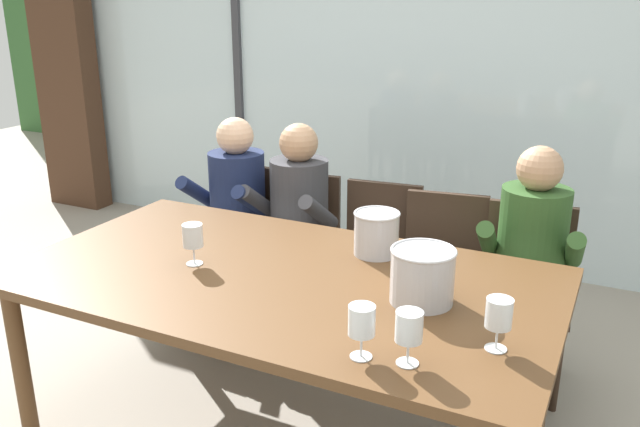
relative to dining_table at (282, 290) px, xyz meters
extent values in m
plane|color=#9E9384|center=(0.00, 1.00, -0.71)|extent=(14.00, 14.00, 0.00)
cube|color=silver|center=(0.00, 2.31, 0.59)|extent=(7.36, 0.03, 2.60)
cube|color=#38383D|center=(-1.66, 2.29, 0.59)|extent=(0.06, 0.06, 2.60)
cube|color=#386633|center=(0.00, 5.51, 0.26)|extent=(13.36, 2.40, 1.93)
cube|color=#472D1E|center=(-3.33, 2.13, 0.59)|extent=(0.56, 0.20, 2.60)
cube|color=brown|center=(0.00, 0.00, 0.05)|extent=(2.16, 1.19, 0.04)
cylinder|color=brown|center=(-0.98, -0.49, -0.34)|extent=(0.07, 0.07, 0.74)
cylinder|color=brown|center=(-0.98, 0.49, -0.34)|extent=(0.07, 0.07, 0.74)
cylinder|color=brown|center=(0.98, 0.49, -0.34)|extent=(0.07, 0.07, 0.74)
cube|color=#332319|center=(-0.82, 0.94, -0.27)|extent=(0.49, 0.49, 0.03)
cube|color=#332319|center=(-0.80, 1.14, -0.05)|extent=(0.42, 0.08, 0.42)
cylinder|color=#332319|center=(-1.03, 0.77, -0.50)|extent=(0.04, 0.04, 0.43)
cylinder|color=#332319|center=(-0.65, 0.73, -0.50)|extent=(0.04, 0.04, 0.43)
cylinder|color=#332319|center=(-0.99, 1.15, -0.50)|extent=(0.04, 0.04, 0.43)
cylinder|color=#332319|center=(-0.61, 1.10, -0.50)|extent=(0.04, 0.04, 0.43)
cube|color=#332319|center=(-0.44, 0.90, -0.27)|extent=(0.49, 0.49, 0.03)
cube|color=#332319|center=(-0.46, 1.10, -0.05)|extent=(0.42, 0.09, 0.42)
cylinder|color=#332319|center=(-0.60, 0.69, -0.50)|extent=(0.04, 0.04, 0.43)
cylinder|color=#332319|center=(-0.22, 0.74, -0.50)|extent=(0.04, 0.04, 0.43)
cylinder|color=#332319|center=(-0.65, 1.07, -0.50)|extent=(0.04, 0.04, 0.43)
cylinder|color=#332319|center=(-0.27, 1.12, -0.50)|extent=(0.04, 0.04, 0.43)
cube|color=#332319|center=(0.03, 0.93, -0.27)|extent=(0.48, 0.48, 0.03)
cube|color=#332319|center=(0.01, 1.13, -0.05)|extent=(0.42, 0.08, 0.42)
cylinder|color=#332319|center=(-0.14, 0.72, -0.50)|extent=(0.04, 0.04, 0.43)
cylinder|color=#332319|center=(0.24, 0.76, -0.50)|extent=(0.04, 0.04, 0.43)
cylinder|color=#332319|center=(-0.18, 1.10, -0.50)|extent=(0.04, 0.04, 0.43)
cylinder|color=#332319|center=(0.20, 1.13, -0.50)|extent=(0.04, 0.04, 0.43)
cube|color=#332319|center=(0.40, 0.89, -0.27)|extent=(0.50, 0.50, 0.03)
cube|color=#332319|center=(0.38, 1.08, -0.05)|extent=(0.42, 0.10, 0.42)
cylinder|color=#332319|center=(0.25, 0.67, -0.50)|extent=(0.04, 0.04, 0.43)
cylinder|color=#332319|center=(0.62, 0.73, -0.50)|extent=(0.04, 0.04, 0.43)
cylinder|color=#332319|center=(0.19, 1.05, -0.50)|extent=(0.04, 0.04, 0.43)
cylinder|color=#332319|center=(0.56, 1.10, -0.50)|extent=(0.04, 0.04, 0.43)
cube|color=#332319|center=(0.82, 0.89, -0.27)|extent=(0.48, 0.48, 0.03)
cube|color=#332319|center=(0.80, 1.09, -0.05)|extent=(0.42, 0.08, 0.42)
cylinder|color=#332319|center=(0.65, 0.69, -0.50)|extent=(0.04, 0.04, 0.43)
cylinder|color=#332319|center=(1.02, 0.72, -0.50)|extent=(0.04, 0.04, 0.43)
cylinder|color=#332319|center=(0.61, 1.06, -0.50)|extent=(0.04, 0.04, 0.43)
cylinder|color=#332319|center=(0.99, 1.10, -0.50)|extent=(0.04, 0.04, 0.43)
cylinder|color=#192347|center=(-0.82, 0.94, 0.02)|extent=(0.33, 0.33, 0.52)
sphere|color=#DBAD89|center=(-0.82, 0.94, 0.38)|extent=(0.21, 0.21, 0.21)
cube|color=#47423D|center=(-0.92, 0.75, -0.24)|extent=(0.15, 0.41, 0.13)
cube|color=#47423D|center=(-0.74, 0.74, -0.24)|extent=(0.15, 0.41, 0.13)
cylinder|color=#47423D|center=(-0.93, 0.55, -0.48)|extent=(0.10, 0.10, 0.45)
cylinder|color=#47423D|center=(-0.75, 0.54, -0.48)|extent=(0.10, 0.10, 0.45)
cylinder|color=#192347|center=(-1.02, 0.83, 0.05)|extent=(0.09, 0.33, 0.26)
cylinder|color=#192347|center=(-0.64, 0.82, 0.05)|extent=(0.09, 0.33, 0.26)
cylinder|color=#38383D|center=(-0.42, 0.94, 0.02)|extent=(0.34, 0.34, 0.52)
sphere|color=tan|center=(-0.42, 0.94, 0.38)|extent=(0.21, 0.21, 0.21)
cube|color=#47423D|center=(-0.52, 0.75, -0.24)|extent=(0.15, 0.41, 0.13)
cube|color=#47423D|center=(-0.34, 0.74, -0.24)|extent=(0.15, 0.41, 0.13)
cylinder|color=#47423D|center=(-0.53, 0.55, -0.48)|extent=(0.10, 0.10, 0.45)
cylinder|color=#47423D|center=(-0.35, 0.54, -0.48)|extent=(0.10, 0.10, 0.45)
cylinder|color=#38383D|center=(-0.61, 0.83, 0.05)|extent=(0.10, 0.33, 0.26)
cylinder|color=#38383D|center=(-0.23, 0.81, 0.05)|extent=(0.10, 0.33, 0.26)
cylinder|color=#2D5123|center=(0.82, 0.94, 0.02)|extent=(0.34, 0.34, 0.52)
sphere|color=tan|center=(0.82, 0.94, 0.38)|extent=(0.21, 0.21, 0.21)
cube|color=#47423D|center=(0.75, 0.74, -0.24)|extent=(0.16, 0.41, 0.13)
cube|color=#47423D|center=(0.93, 0.75, -0.24)|extent=(0.16, 0.41, 0.13)
cylinder|color=#47423D|center=(0.77, 0.54, -0.48)|extent=(0.10, 0.10, 0.45)
cylinder|color=#47423D|center=(0.95, 0.55, -0.48)|extent=(0.10, 0.10, 0.45)
cylinder|color=#2D5123|center=(0.64, 0.81, 0.05)|extent=(0.11, 0.33, 0.26)
cylinder|color=#2D5123|center=(1.02, 0.84, 0.05)|extent=(0.11, 0.33, 0.26)
cylinder|color=#B7B7BC|center=(0.26, 0.37, 0.16)|extent=(0.19, 0.19, 0.18)
torus|color=silver|center=(0.26, 0.37, 0.25)|extent=(0.20, 0.20, 0.01)
cylinder|color=#B7B7BC|center=(0.58, 0.01, 0.17)|extent=(0.23, 0.23, 0.20)
torus|color=silver|center=(0.58, 0.01, 0.27)|extent=(0.24, 0.24, 0.01)
cylinder|color=silver|center=(0.67, -0.42, 0.07)|extent=(0.07, 0.07, 0.00)
cylinder|color=silver|center=(0.67, -0.42, 0.11)|extent=(0.01, 0.01, 0.07)
cylinder|color=silver|center=(0.67, -0.42, 0.19)|extent=(0.08, 0.08, 0.09)
cylinder|color=maroon|center=(0.67, -0.42, 0.17)|extent=(0.07, 0.07, 0.04)
cylinder|color=silver|center=(0.89, -0.21, 0.07)|extent=(0.07, 0.07, 0.00)
cylinder|color=silver|center=(0.89, -0.21, 0.11)|extent=(0.01, 0.01, 0.07)
cylinder|color=silver|center=(0.89, -0.21, 0.19)|extent=(0.08, 0.08, 0.09)
cylinder|color=#560C1E|center=(0.89, -0.21, 0.17)|extent=(0.07, 0.07, 0.04)
cylinder|color=silver|center=(0.53, -0.44, 0.07)|extent=(0.07, 0.07, 0.00)
cylinder|color=silver|center=(0.53, -0.44, 0.11)|extent=(0.01, 0.01, 0.07)
cylinder|color=silver|center=(0.53, -0.44, 0.19)|extent=(0.08, 0.08, 0.09)
cylinder|color=maroon|center=(0.53, -0.44, 0.17)|extent=(0.07, 0.07, 0.04)
cylinder|color=silver|center=(-0.37, -0.07, 0.07)|extent=(0.07, 0.07, 0.00)
cylinder|color=silver|center=(-0.37, -0.07, 0.11)|extent=(0.01, 0.01, 0.07)
cylinder|color=silver|center=(-0.37, -0.07, 0.19)|extent=(0.08, 0.08, 0.09)
cylinder|color=#E0D184|center=(-0.37, -0.07, 0.17)|extent=(0.07, 0.07, 0.04)
camera|label=1|loc=(1.19, -2.09, 1.13)|focal=36.73mm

